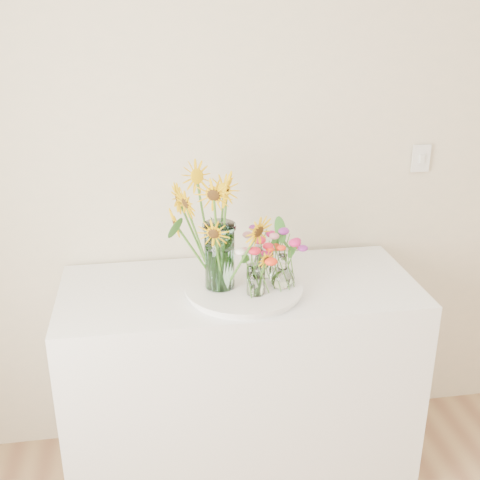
{
  "coord_description": "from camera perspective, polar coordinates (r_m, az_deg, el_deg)",
  "views": [
    {
      "loc": [
        -0.8,
        -0.17,
        1.94
      ],
      "look_at": [
        -0.47,
        1.88,
        1.11
      ],
      "focal_mm": 45.0,
      "sensor_mm": 36.0,
      "label": 1
    }
  ],
  "objects": [
    {
      "name": "sunflower_bouquet",
      "position": [
        2.2,
        -1.99,
        1.04
      ],
      "size": [
        0.78,
        0.78,
        0.48
      ],
      "primitive_type": null,
      "rotation": [
        0.0,
        0.0,
        -0.32
      ],
      "color": "#F4B805",
      "rests_on": "tray"
    },
    {
      "name": "small_vase_b",
      "position": [
        2.27,
        4.04,
        -2.94
      ],
      "size": [
        0.12,
        0.12,
        0.14
      ],
      "primitive_type": null,
      "rotation": [
        0.0,
        0.0,
        -0.32
      ],
      "color": "white",
      "rests_on": "tray"
    },
    {
      "name": "wildflower_posy_c",
      "position": [
        2.34,
        2.38,
        -1.18
      ],
      "size": [
        0.21,
        0.21,
        0.21
      ],
      "primitive_type": null,
      "color": "#FF3716",
      "rests_on": "tray"
    },
    {
      "name": "counter",
      "position": [
        2.6,
        -0.02,
        -13.26
      ],
      "size": [
        1.4,
        0.6,
        0.9
      ],
      "primitive_type": "cube",
      "color": "white",
      "rests_on": "ground_plane"
    },
    {
      "name": "mason_jar",
      "position": [
        2.24,
        -1.95,
        -1.54
      ],
      "size": [
        0.14,
        0.14,
        0.26
      ],
      "primitive_type": "cylinder",
      "rotation": [
        0.0,
        0.0,
        -0.32
      ],
      "color": "#AEE6E1",
      "rests_on": "tray"
    },
    {
      "name": "small_vase_a",
      "position": [
        2.21,
        1.5,
        -3.85
      ],
      "size": [
        0.07,
        0.07,
        0.12
      ],
      "primitive_type": "cylinder",
      "rotation": [
        0.0,
        0.0,
        0.06
      ],
      "color": "white",
      "rests_on": "tray"
    },
    {
      "name": "wildflower_posy_b",
      "position": [
        2.25,
        4.07,
        -1.9
      ],
      "size": [
        0.2,
        0.2,
        0.23
      ],
      "primitive_type": null,
      "color": "#FF3716",
      "rests_on": "tray"
    },
    {
      "name": "tray",
      "position": [
        2.3,
        0.36,
        -4.79
      ],
      "size": [
        0.43,
        0.43,
        0.02
      ],
      "primitive_type": "cylinder",
      "color": "white",
      "rests_on": "counter"
    },
    {
      "name": "wildflower_posy_a",
      "position": [
        2.19,
        1.51,
        -2.79
      ],
      "size": [
        0.2,
        0.2,
        0.21
      ],
      "primitive_type": null,
      "color": "#FF3716",
      "rests_on": "tray"
    },
    {
      "name": "small_vase_c",
      "position": [
        2.36,
        2.37,
        -2.19
      ],
      "size": [
        0.07,
        0.07,
        0.12
      ],
      "primitive_type": "cylinder",
      "rotation": [
        0.0,
        0.0,
        0.09
      ],
      "color": "white",
      "rests_on": "tray"
    }
  ]
}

